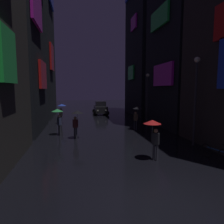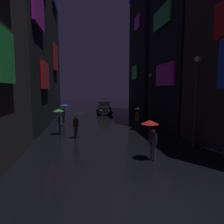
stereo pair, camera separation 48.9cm
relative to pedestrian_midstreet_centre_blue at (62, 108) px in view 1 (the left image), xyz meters
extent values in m
plane|color=black|center=(4.05, -15.75, -1.67)|extent=(120.00, 120.00, 0.00)
cube|color=#26E54C|center=(-1.30, -12.24, 3.43)|extent=(0.20, 1.83, 2.30)
cube|color=black|center=(-3.45, -3.04, 7.39)|extent=(4.00, 7.40, 18.11)
cube|color=red|center=(-1.30, -2.96, 3.22)|extent=(0.20, 3.04, 2.35)
cube|color=#F226D8|center=(-1.30, -4.75, 8.16)|extent=(0.20, 3.73, 2.65)
cube|color=black|center=(-3.45, 6.18, 9.02)|extent=(4.00, 7.85, 21.37)
cube|color=red|center=(-1.30, 4.58, 5.86)|extent=(0.20, 2.71, 3.16)
cube|color=black|center=(11.55, -2.91, 10.39)|extent=(4.00, 7.68, 24.12)
cube|color=#F226D8|center=(9.40, -4.12, 3.30)|extent=(0.20, 3.87, 1.99)
cube|color=#26E54C|center=(9.40, -3.02, 8.68)|extent=(0.20, 3.83, 1.76)
cube|color=black|center=(11.55, 6.49, 10.68)|extent=(4.00, 8.48, 24.70)
cube|color=#26E54C|center=(9.40, 6.60, 4.31)|extent=(0.20, 2.61, 1.95)
cube|color=#F226D8|center=(9.40, 5.51, 10.85)|extent=(0.20, 2.33, 1.76)
cylinder|color=#38332D|center=(-0.15, 0.15, -1.24)|extent=(0.12, 0.12, 0.85)
cylinder|color=#38332D|center=(-0.05, 0.01, -1.24)|extent=(0.12, 0.12, 0.85)
cube|color=gray|center=(-0.10, 0.08, -0.52)|extent=(0.38, 0.40, 0.60)
sphere|color=tan|center=(-0.10, 0.08, -0.11)|extent=(0.22, 0.22, 0.22)
cylinder|color=gray|center=(0.05, -0.04, -0.47)|extent=(0.09, 0.09, 0.50)
cylinder|color=slate|center=(0.05, -0.04, -0.13)|extent=(0.02, 0.02, 0.77)
cone|color=#263FB2|center=(0.05, -0.04, 0.35)|extent=(0.90, 0.90, 0.20)
cylinder|color=#2D2D38|center=(6.67, -4.46, -1.24)|extent=(0.12, 0.12, 0.85)
cylinder|color=#2D2D38|center=(6.84, -4.52, -1.24)|extent=(0.12, 0.12, 0.85)
cube|color=brown|center=(6.76, -4.49, -0.52)|extent=(0.39, 0.32, 0.60)
sphere|color=tan|center=(6.76, -4.49, -0.11)|extent=(0.22, 0.22, 0.22)
cylinder|color=brown|center=(6.94, -4.50, -0.47)|extent=(0.09, 0.09, 0.50)
cylinder|color=slate|center=(6.94, -4.50, -0.13)|extent=(0.02, 0.02, 0.77)
cone|color=black|center=(6.94, -4.50, 0.35)|extent=(0.90, 0.90, 0.20)
cylinder|color=#2D2D38|center=(1.37, -6.72, -1.24)|extent=(0.12, 0.12, 0.85)
cylinder|color=#2D2D38|center=(1.50, -6.84, -1.24)|extent=(0.12, 0.12, 0.85)
cube|color=#4C1E23|center=(1.43, -6.78, -0.52)|extent=(0.40, 0.39, 0.60)
sphere|color=#9E7051|center=(1.43, -6.78, -0.11)|extent=(0.22, 0.22, 0.22)
cylinder|color=#4C1E23|center=(1.60, -6.86, -0.47)|extent=(0.09, 0.09, 0.50)
cylinder|color=slate|center=(1.60, -6.86, -0.13)|extent=(0.02, 0.02, 0.77)
cone|color=black|center=(1.60, -6.86, 0.35)|extent=(0.90, 0.90, 0.20)
cylinder|color=#2D2D38|center=(0.24, -5.59, -1.24)|extent=(0.12, 0.12, 0.85)
cylinder|color=#2D2D38|center=(0.14, -5.44, -1.24)|extent=(0.12, 0.12, 0.85)
cube|color=#333859|center=(0.19, -5.52, -0.52)|extent=(0.37, 0.40, 0.60)
sphere|color=tan|center=(0.19, -5.52, -0.11)|extent=(0.22, 0.22, 0.22)
cylinder|color=#333859|center=(0.05, -5.40, -0.47)|extent=(0.09, 0.09, 0.50)
cylinder|color=slate|center=(0.05, -5.40, -0.13)|extent=(0.02, 0.02, 0.77)
cone|color=green|center=(0.05, -5.40, 0.35)|extent=(0.90, 0.90, 0.20)
cylinder|color=#2D2D38|center=(5.58, -12.15, -1.24)|extent=(0.12, 0.12, 0.85)
cylinder|color=#2D2D38|center=(5.45, -12.03, -1.24)|extent=(0.12, 0.12, 0.85)
cube|color=black|center=(5.51, -12.09, -0.52)|extent=(0.40, 0.39, 0.60)
sphere|color=#9E7051|center=(5.51, -12.09, -0.11)|extent=(0.22, 0.22, 0.22)
cylinder|color=black|center=(5.35, -12.00, -0.47)|extent=(0.09, 0.09, 0.50)
cylinder|color=slate|center=(5.35, -12.00, -0.13)|extent=(0.02, 0.02, 0.77)
cone|color=red|center=(5.35, -12.00, 0.35)|extent=(0.90, 0.90, 0.20)
torus|color=black|center=(8.53, -11.98, -1.31)|extent=(0.22, 0.72, 0.72)
torus|color=black|center=(8.77, -13.06, -1.31)|extent=(0.22, 0.72, 0.72)
cylinder|color=#1E59A5|center=(8.65, -12.52, -1.13)|extent=(0.27, 0.99, 0.05)
cylinder|color=black|center=(8.53, -11.98, -0.76)|extent=(0.13, 0.45, 0.03)
cube|color=black|center=(5.02, 7.22, -0.90)|extent=(1.81, 4.15, 0.90)
cube|color=black|center=(5.02, 7.22, -0.10)|extent=(1.50, 1.88, 0.70)
cylinder|color=black|center=(5.79, 5.87, -1.35)|extent=(0.65, 0.24, 0.64)
cylinder|color=black|center=(4.18, 5.91, -1.35)|extent=(0.65, 0.24, 0.64)
cylinder|color=black|center=(5.86, 8.53, -1.35)|extent=(0.65, 0.24, 0.64)
cylinder|color=black|center=(4.25, 8.58, -1.35)|extent=(0.65, 0.24, 0.64)
cube|color=white|center=(5.51, 5.14, -0.90)|extent=(0.20, 0.07, 0.14)
cube|color=white|center=(4.41, 5.17, -0.90)|extent=(0.20, 0.07, 0.14)
cylinder|color=#2D2D33|center=(9.05, -1.20, 0.81)|extent=(0.14, 0.14, 4.95)
sphere|color=#F9EFCC|center=(9.05, -1.20, 3.46)|extent=(0.36, 0.36, 0.36)
cylinder|color=#2D2D33|center=(9.05, -9.92, 1.00)|extent=(0.14, 0.14, 5.34)
sphere|color=#F9EFCC|center=(9.05, -9.92, 3.85)|extent=(0.36, 0.36, 0.36)
camera|label=1|loc=(1.51, -21.55, 2.04)|focal=32.00mm
camera|label=2|loc=(1.99, -21.63, 2.04)|focal=32.00mm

